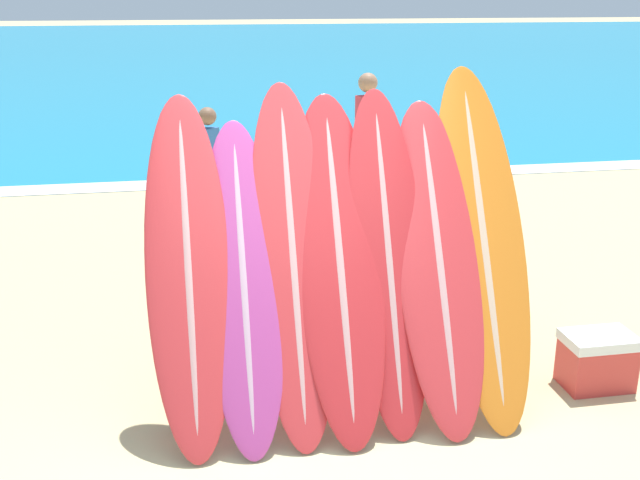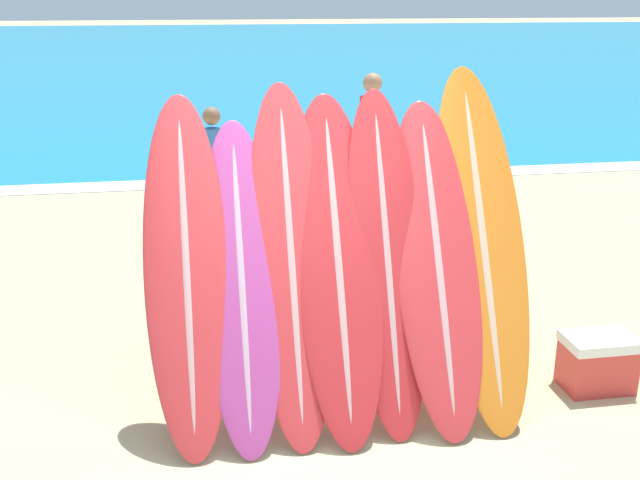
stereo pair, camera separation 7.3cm
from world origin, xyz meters
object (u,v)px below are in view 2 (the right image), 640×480
at_px(surfboard_slot_5, 437,265).
at_px(person_near_water, 303,195).
at_px(cooler_box, 597,362).
at_px(surfboard_slot_0, 187,273).
at_px(surfboard_rack, 340,343).
at_px(person_far_left, 371,139).
at_px(surfboard_slot_2, 291,262).
at_px(person_mid_beach, 214,167).
at_px(surfboard_slot_1, 242,285).
at_px(surfboard_slot_6, 482,244).
at_px(surfboard_slot_3, 338,266).
at_px(surfboard_slot_4, 387,261).

xyz_separation_m(surfboard_slot_5, person_near_water, (-0.52, 2.54, -0.17)).
bearing_deg(cooler_box, surfboard_slot_0, 179.66).
distance_m(surfboard_rack, person_far_left, 4.88).
bearing_deg(cooler_box, person_far_left, 97.10).
bearing_deg(surfboard_slot_2, person_mid_beach, 95.36).
distance_m(surfboard_slot_1, person_near_water, 2.67).
height_order(surfboard_slot_2, surfboard_slot_5, surfboard_slot_2).
bearing_deg(surfboard_slot_6, surfboard_slot_0, -178.43).
distance_m(surfboard_rack, surfboard_slot_1, 0.79).
bearing_deg(surfboard_slot_0, surfboard_slot_3, 0.08).
relative_size(surfboard_slot_1, person_mid_beach, 1.29).
xyz_separation_m(surfboard_slot_4, surfboard_slot_5, (0.33, -0.03, -0.04)).
bearing_deg(surfboard_slot_6, person_near_water, 109.05).
height_order(surfboard_slot_1, surfboard_slot_5, surfboard_slot_5).
height_order(surfboard_slot_4, cooler_box, surfboard_slot_4).
height_order(surfboard_rack, surfboard_slot_1, surfboard_slot_1).
distance_m(surfboard_slot_5, person_mid_beach, 4.27).
distance_m(surfboard_rack, surfboard_slot_6, 1.16).
height_order(surfboard_slot_1, cooler_box, surfboard_slot_1).
xyz_separation_m(surfboard_slot_0, surfboard_slot_1, (0.34, -0.03, -0.09)).
xyz_separation_m(surfboard_slot_0, surfboard_slot_4, (1.29, 0.01, 0.00)).
relative_size(person_near_water, person_far_left, 0.87).
xyz_separation_m(person_far_left, cooler_box, (0.58, -4.67, -0.77)).
distance_m(surfboard_slot_5, person_far_left, 4.72).
bearing_deg(surfboard_rack, surfboard_slot_6, 4.57).
xyz_separation_m(surfboard_slot_2, surfboard_slot_5, (0.96, -0.04, -0.07)).
distance_m(surfboard_slot_0, surfboard_slot_2, 0.66).
bearing_deg(surfboard_slot_4, surfboard_slot_2, 178.50).
distance_m(surfboard_slot_5, person_near_water, 2.60).
relative_size(surfboard_slot_6, cooler_box, 4.52).
distance_m(person_mid_beach, cooler_box, 4.84).
height_order(surfboard_slot_6, person_near_water, surfboard_slot_6).
bearing_deg(surfboard_slot_4, person_far_left, 77.97).
distance_m(surfboard_slot_3, person_near_water, 2.54).
xyz_separation_m(surfboard_slot_2, cooler_box, (2.20, -0.04, -0.88)).
bearing_deg(person_near_water, surfboard_slot_5, 95.49).
xyz_separation_m(surfboard_slot_6, person_far_left, (0.32, 4.60, -0.15)).
distance_m(surfboard_slot_3, surfboard_slot_4, 0.33).
xyz_separation_m(surfboard_slot_6, person_near_water, (-0.85, 2.47, -0.27)).
bearing_deg(surfboard_slot_1, cooler_box, 0.32).
height_order(surfboard_slot_2, surfboard_slot_3, surfboard_slot_2).
bearing_deg(person_near_water, surfboard_slot_1, 67.28).
relative_size(surfboard_slot_3, surfboard_slot_4, 0.99).
bearing_deg(surfboard_slot_6, surfboard_rack, -175.43).
bearing_deg(person_far_left, person_near_water, -135.79).
bearing_deg(surfboard_slot_4, surfboard_slot_1, -177.48).
bearing_deg(surfboard_rack, person_near_water, 87.16).
bearing_deg(surfboard_slot_3, surfboard_slot_6, 3.00).
xyz_separation_m(surfboard_slot_2, surfboard_slot_4, (0.63, -0.02, -0.02)).
bearing_deg(surfboard_slot_6, surfboard_slot_4, -176.33).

